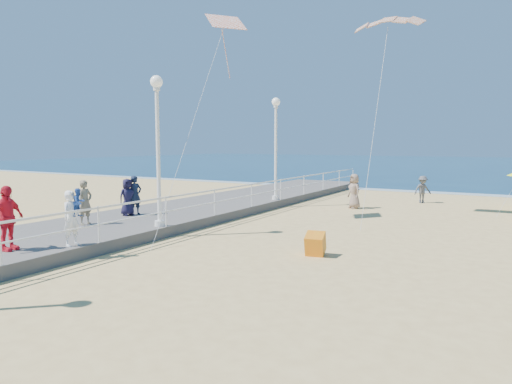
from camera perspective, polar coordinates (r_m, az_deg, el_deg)
The scene contains 18 objects.
ground at distance 13.97m, azimuth 4.82°, elevation -7.85°, with size 160.00×160.00×0.00m, color #E4C377.
ocean at distance 77.56m, azimuth 25.78°, elevation 3.03°, with size 160.00×90.00×0.05m, color #0D2F4E.
surf_line at distance 33.45m, azimuth 19.97°, elevation 0.02°, with size 160.00×1.20×0.04m, color silver.
boardwalk at distance 18.34m, azimuth -16.94°, elevation -4.10°, with size 5.00×44.00×0.40m, color slate.
railing at distance 16.49m, azimuth -11.22°, elevation -1.38°, with size 0.05×42.00×0.55m.
lamp_post_mid at distance 16.56m, azimuth -12.18°, elevation 7.00°, with size 0.44×0.44×5.32m.
lamp_post_far at distance 24.00m, azimuth 2.49°, elevation 6.81°, with size 0.44×0.44×5.32m.
woman_holding_toddler at distance 14.26m, azimuth -22.05°, elevation -3.05°, with size 0.59×0.39×1.61m, color white.
toddler_held at distance 14.17m, azimuth -21.27°, elevation -1.22°, with size 0.40×0.31×0.82m, color #315AB8.
spectator_0 at distance 19.59m, azimuth -14.85°, elevation -0.39°, with size 0.59×0.39×1.63m, color #172134.
spectator_3 at distance 14.34m, azimuth -28.71°, elevation -2.90°, with size 1.06×0.44×1.81m, color red.
spectator_4 at distance 19.48m, azimuth -15.74°, elevation -0.61°, with size 0.75×0.49×1.53m, color #191631.
spectator_6 at distance 17.77m, azimuth -20.57°, elevation -1.22°, with size 0.60×0.39×1.64m, color #807458.
beach_walker_a at distance 27.36m, azimuth 20.11°, elevation 0.30°, with size 1.00×0.57×1.54m, color #4E4F53.
beach_walker_c at distance 24.09m, azimuth 12.19°, elevation 0.09°, with size 0.88×0.57×1.80m, color #8B7160.
box_kite at distance 13.88m, azimuth 7.42°, elevation -6.71°, with size 0.55×0.55×0.60m, color #DE470D.
kite_parafoil at distance 22.19m, azimuth 16.20°, elevation 19.99°, with size 3.06×0.90×0.30m, color #C45117, non-canonical shape.
kite_diamond_redwhite at distance 20.35m, azimuth -3.80°, elevation 20.46°, with size 1.47×1.47×0.02m, color #EC4F1B.
Camera 1 is at (5.75, -12.28, 3.37)m, focal length 32.00 mm.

